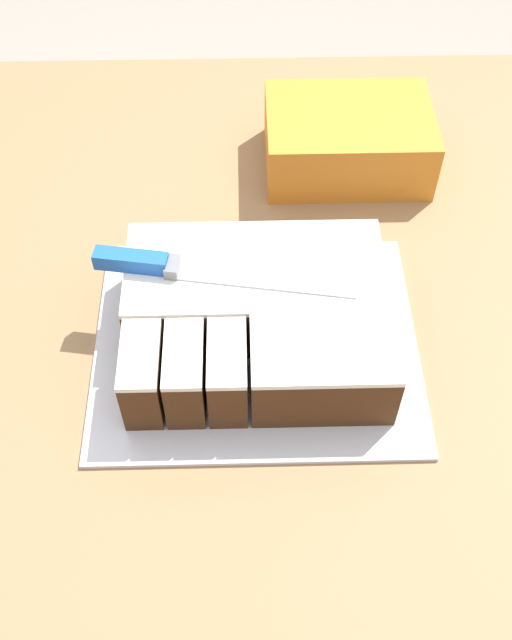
% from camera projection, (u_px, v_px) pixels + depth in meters
% --- Properties ---
extents(ground_plane, '(8.00, 8.00, 0.00)m').
position_uv_depth(ground_plane, '(230.00, 548.00, 1.75)').
color(ground_plane, '#9E9384').
extents(countertop, '(1.40, 1.10, 0.93)m').
position_uv_depth(countertop, '(223.00, 455.00, 1.38)').
color(countertop, '#936D47').
rests_on(countertop, ground_plane).
extents(cake_board, '(0.41, 0.34, 0.01)m').
position_uv_depth(cake_board, '(256.00, 343.00, 0.96)').
color(cake_board, silver).
rests_on(cake_board, countertop).
extents(cake, '(0.32, 0.25, 0.09)m').
position_uv_depth(cake, '(258.00, 319.00, 0.92)').
color(cake, '#472814').
rests_on(cake, cake_board).
extents(knife, '(0.32, 0.08, 0.02)m').
position_uv_depth(knife, '(171.00, 267.00, 0.90)').
color(knife, silver).
rests_on(knife, cake).
extents(storage_box, '(0.25, 0.18, 0.09)m').
position_uv_depth(storage_box, '(348.00, 140.00, 1.13)').
color(storage_box, orange).
rests_on(storage_box, countertop).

